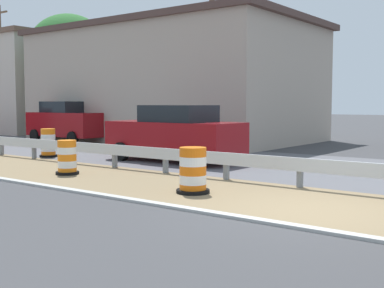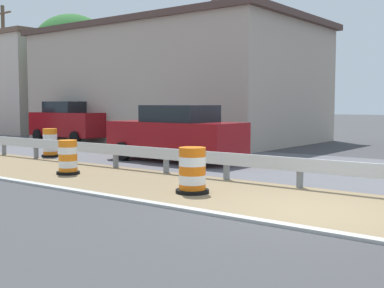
{
  "view_description": "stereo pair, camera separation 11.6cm",
  "coord_description": "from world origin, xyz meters",
  "px_view_note": "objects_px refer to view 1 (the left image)",
  "views": [
    {
      "loc": [
        -8.46,
        -3.74,
        1.97
      ],
      "look_at": [
        1.31,
        3.67,
        0.97
      ],
      "focal_mm": 46.57,
      "sensor_mm": 36.0,
      "label": 1
    },
    {
      "loc": [
        -8.39,
        -3.83,
        1.97
      ],
      "look_at": [
        1.31,
        3.67,
        0.97
      ],
      "focal_mm": 46.57,
      "sensor_mm": 36.0,
      "label": 2
    }
  ],
  "objects_px": {
    "car_trailing_near_lane": "(67,122)",
    "traffic_barrel_nearest": "(193,173)",
    "utility_pole_near": "(212,44)",
    "utility_pole_mid": "(1,67)",
    "traffic_barrel_mid": "(48,144)",
    "traffic_barrel_close": "(67,159)",
    "car_lead_far_lane": "(175,133)"
  },
  "relations": [
    {
      "from": "utility_pole_near",
      "to": "traffic_barrel_mid",
      "type": "bearing_deg",
      "value": 156.58
    },
    {
      "from": "utility_pole_mid",
      "to": "car_trailing_near_lane",
      "type": "bearing_deg",
      "value": -103.94
    },
    {
      "from": "car_trailing_near_lane",
      "to": "utility_pole_mid",
      "type": "relative_size",
      "value": 0.56
    },
    {
      "from": "traffic_barrel_mid",
      "to": "utility_pole_near",
      "type": "relative_size",
      "value": 0.12
    },
    {
      "from": "traffic_barrel_mid",
      "to": "car_lead_far_lane",
      "type": "distance_m",
      "value": 4.96
    },
    {
      "from": "traffic_barrel_close",
      "to": "traffic_barrel_nearest",
      "type": "bearing_deg",
      "value": -92.47
    },
    {
      "from": "car_trailing_near_lane",
      "to": "utility_pole_near",
      "type": "bearing_deg",
      "value": 11.35
    },
    {
      "from": "utility_pole_near",
      "to": "utility_pole_mid",
      "type": "bearing_deg",
      "value": 86.72
    },
    {
      "from": "traffic_barrel_close",
      "to": "utility_pole_near",
      "type": "distance_m",
      "value": 9.97
    },
    {
      "from": "utility_pole_near",
      "to": "utility_pole_mid",
      "type": "distance_m",
      "value": 17.83
    },
    {
      "from": "traffic_barrel_nearest",
      "to": "car_lead_far_lane",
      "type": "xyz_separation_m",
      "value": [
        4.42,
        4.1,
        0.51
      ]
    },
    {
      "from": "traffic_barrel_close",
      "to": "car_trailing_near_lane",
      "type": "distance_m",
      "value": 12.06
    },
    {
      "from": "car_trailing_near_lane",
      "to": "utility_pole_near",
      "type": "xyz_separation_m",
      "value": [
        1.41,
        -7.99,
        3.48
      ]
    },
    {
      "from": "utility_pole_near",
      "to": "utility_pole_mid",
      "type": "height_order",
      "value": "utility_pole_near"
    },
    {
      "from": "car_lead_far_lane",
      "to": "traffic_barrel_mid",
      "type": "bearing_deg",
      "value": 20.73
    },
    {
      "from": "traffic_barrel_close",
      "to": "car_lead_far_lane",
      "type": "distance_m",
      "value": 4.28
    },
    {
      "from": "car_trailing_near_lane",
      "to": "utility_pole_mid",
      "type": "bearing_deg",
      "value": 167.38
    },
    {
      "from": "traffic_barrel_nearest",
      "to": "utility_pole_mid",
      "type": "xyz_separation_m",
      "value": [
        10.2,
        23.72,
        3.91
      ]
    },
    {
      "from": "traffic_barrel_nearest",
      "to": "traffic_barrel_close",
      "type": "bearing_deg",
      "value": 87.53
    },
    {
      "from": "traffic_barrel_mid",
      "to": "utility_pole_mid",
      "type": "distance_m",
      "value": 17.21
    },
    {
      "from": "traffic_barrel_mid",
      "to": "utility_pole_mid",
      "type": "relative_size",
      "value": 0.12
    },
    {
      "from": "car_trailing_near_lane",
      "to": "car_lead_far_lane",
      "type": "distance_m",
      "value": 10.36
    },
    {
      "from": "car_trailing_near_lane",
      "to": "car_lead_far_lane",
      "type": "bearing_deg",
      "value": -17.53
    },
    {
      "from": "traffic_barrel_nearest",
      "to": "traffic_barrel_close",
      "type": "relative_size",
      "value": 1.06
    },
    {
      "from": "traffic_barrel_mid",
      "to": "traffic_barrel_nearest",
      "type": "bearing_deg",
      "value": -107.18
    },
    {
      "from": "traffic_barrel_nearest",
      "to": "utility_pole_mid",
      "type": "distance_m",
      "value": 26.11
    },
    {
      "from": "traffic_barrel_nearest",
      "to": "car_lead_far_lane",
      "type": "relative_size",
      "value": 0.21
    },
    {
      "from": "car_lead_far_lane",
      "to": "utility_pole_mid",
      "type": "height_order",
      "value": "utility_pole_mid"
    },
    {
      "from": "car_trailing_near_lane",
      "to": "utility_pole_near",
      "type": "distance_m",
      "value": 8.83
    },
    {
      "from": "traffic_barrel_mid",
      "to": "car_trailing_near_lane",
      "type": "bearing_deg",
      "value": 45.66
    },
    {
      "from": "car_trailing_near_lane",
      "to": "traffic_barrel_nearest",
      "type": "bearing_deg",
      "value": -27.85
    },
    {
      "from": "utility_pole_near",
      "to": "traffic_barrel_close",
      "type": "bearing_deg",
      "value": -171.25
    }
  ]
}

